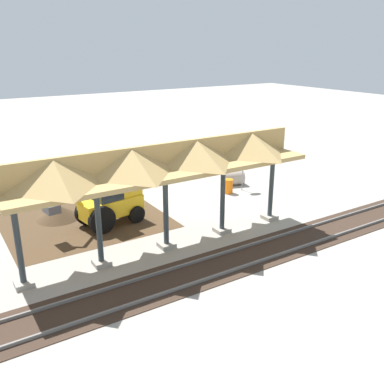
# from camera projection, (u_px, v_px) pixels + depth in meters

# --- Properties ---
(ground_plane) EXTENTS (120.00, 120.00, 0.00)m
(ground_plane) POSITION_uv_depth(u_px,v_px,m) (205.00, 197.00, 26.22)
(ground_plane) COLOR #9E998E
(dirt_work_zone) EXTENTS (8.17, 7.00, 0.01)m
(dirt_work_zone) POSITION_uv_depth(u_px,v_px,m) (85.00, 221.00, 22.71)
(dirt_work_zone) COLOR #4C3823
(dirt_work_zone) RESTS_ON ground
(platform_canopy) EXTENTS (13.85, 3.20, 4.90)m
(platform_canopy) POSITION_uv_depth(u_px,v_px,m) (165.00, 160.00, 18.44)
(platform_canopy) COLOR #9E998E
(platform_canopy) RESTS_ON ground
(rail_tracks) EXTENTS (60.00, 2.58, 0.15)m
(rail_tracks) POSITION_uv_depth(u_px,v_px,m) (293.00, 242.00, 20.26)
(rail_tracks) COLOR slate
(rail_tracks) RESTS_ON ground
(stop_sign) EXTENTS (0.76, 0.06, 2.29)m
(stop_sign) POSITION_uv_depth(u_px,v_px,m) (243.00, 165.00, 26.98)
(stop_sign) COLOR gray
(stop_sign) RESTS_ON ground
(backhoe) EXTENTS (5.14, 2.11, 2.82)m
(backhoe) POSITION_uv_depth(u_px,v_px,m) (109.00, 202.00, 21.85)
(backhoe) COLOR yellow
(backhoe) RESTS_ON ground
(dirt_mound) EXTENTS (4.71, 4.71, 1.55)m
(dirt_mound) POSITION_uv_depth(u_px,v_px,m) (59.00, 218.00, 23.07)
(dirt_mound) COLOR #4C3823
(dirt_mound) RESTS_ON ground
(concrete_pipe) EXTENTS (1.57, 1.35, 0.99)m
(concrete_pipe) POSITION_uv_depth(u_px,v_px,m) (233.00, 178.00, 28.40)
(concrete_pipe) COLOR #9E9384
(concrete_pipe) RESTS_ON ground
(traffic_barrel) EXTENTS (0.56, 0.56, 0.90)m
(traffic_barrel) POSITION_uv_depth(u_px,v_px,m) (228.00, 186.00, 26.83)
(traffic_barrel) COLOR orange
(traffic_barrel) RESTS_ON ground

